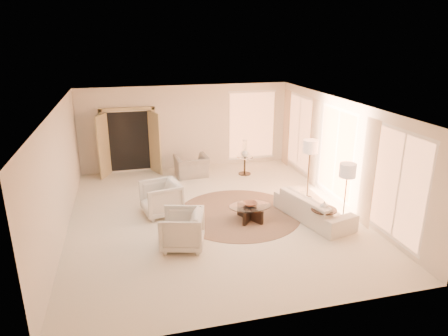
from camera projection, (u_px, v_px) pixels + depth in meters
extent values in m
cube|color=beige|center=(213.00, 215.00, 10.17)|extent=(7.00, 8.00, 0.02)
cube|color=white|center=(212.00, 105.00, 9.27)|extent=(7.00, 8.00, 0.02)
cube|color=beige|center=(186.00, 127.00, 13.39)|extent=(7.00, 0.04, 2.80)
cube|color=beige|center=(269.00, 241.00, 6.04)|extent=(7.00, 0.04, 2.80)
cube|color=beige|center=(59.00, 174.00, 8.91)|extent=(0.04, 8.00, 2.80)
cube|color=beige|center=(341.00, 153.00, 10.53)|extent=(0.04, 8.00, 2.80)
cube|color=tan|center=(129.00, 141.00, 12.96)|extent=(1.80, 0.12, 2.16)
cube|color=tan|center=(104.00, 146.00, 12.54)|extent=(0.35, 0.66, 2.00)
cube|color=tan|center=(155.00, 143.00, 12.91)|extent=(0.35, 0.66, 2.00)
cylinder|color=#422E22|center=(239.00, 213.00, 10.25)|extent=(3.37, 3.37, 0.01)
imported|color=beige|center=(313.00, 207.00, 9.85)|extent=(1.38, 2.33, 0.64)
imported|color=beige|center=(161.00, 197.00, 10.08)|extent=(1.02, 1.06, 0.94)
imported|color=beige|center=(182.00, 228.00, 8.51)|extent=(1.02, 1.06, 0.90)
imported|color=gray|center=(192.00, 163.00, 12.81)|extent=(1.07, 0.73, 0.90)
cube|color=black|center=(250.00, 213.00, 9.84)|extent=(0.47, 0.72, 0.35)
cube|color=black|center=(250.00, 213.00, 9.84)|extent=(0.56, 0.67, 0.35)
cylinder|color=white|center=(250.00, 206.00, 9.77)|extent=(1.13, 1.13, 0.02)
cylinder|color=black|center=(322.00, 230.00, 9.35)|extent=(0.37, 0.37, 0.03)
cylinder|color=black|center=(323.00, 220.00, 9.27)|extent=(0.06, 0.06, 0.52)
cylinder|color=black|center=(324.00, 209.00, 9.18)|extent=(0.59, 0.59, 0.03)
cylinder|color=#2C251A|center=(245.00, 174.00, 13.12)|extent=(0.40, 0.40, 0.03)
cylinder|color=#2C251A|center=(245.00, 166.00, 13.03)|extent=(0.06, 0.06, 0.58)
cylinder|color=white|center=(245.00, 157.00, 12.93)|extent=(0.53, 0.53, 0.03)
cylinder|color=#2C251A|center=(307.00, 198.00, 11.19)|extent=(0.29, 0.29, 0.03)
cylinder|color=#2C251A|center=(309.00, 174.00, 10.96)|extent=(0.03, 0.03, 1.43)
cylinder|color=#BCA490|center=(311.00, 146.00, 10.71)|extent=(0.41, 0.41, 0.35)
cylinder|color=#2C251A|center=(342.00, 225.00, 9.61)|extent=(0.27, 0.27, 0.03)
cylinder|color=#2C251A|center=(345.00, 200.00, 9.40)|extent=(0.03, 0.03, 1.33)
cylinder|color=#BCA490|center=(348.00, 170.00, 9.17)|extent=(0.38, 0.38, 0.32)
imported|color=brown|center=(250.00, 204.00, 9.75)|extent=(0.34, 0.34, 0.08)
imported|color=silver|center=(324.00, 205.00, 9.15)|extent=(0.22, 0.22, 0.19)
imported|color=silver|center=(245.00, 153.00, 12.88)|extent=(0.29, 0.29, 0.27)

